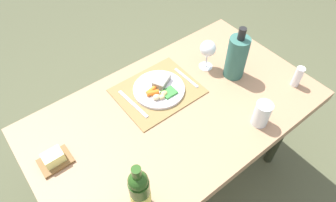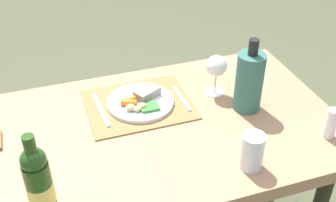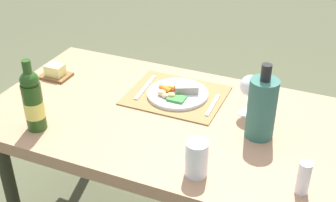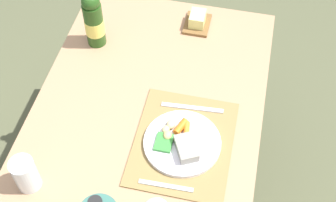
{
  "view_description": "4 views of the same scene",
  "coord_description": "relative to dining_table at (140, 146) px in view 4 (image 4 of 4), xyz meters",
  "views": [
    {
      "loc": [
        0.58,
        0.67,
        1.8
      ],
      "look_at": [
        0.05,
        0.0,
        0.81
      ],
      "focal_mm": 31.67,
      "sensor_mm": 36.0,
      "label": 1
    },
    {
      "loc": [
        0.32,
        1.15,
        1.66
      ],
      "look_at": [
        -0.07,
        0.0,
        0.81
      ],
      "focal_mm": 45.52,
      "sensor_mm": 36.0,
      "label": 2
    },
    {
      "loc": [
        -0.61,
        1.36,
        1.66
      ],
      "look_at": [
        -0.03,
        0.01,
        0.77
      ],
      "focal_mm": 47.8,
      "sensor_mm": 36.0,
      "label": 3
    },
    {
      "loc": [
        -0.82,
        -0.28,
        2.02
      ],
      "look_at": [
        0.09,
        -0.08,
        0.8
      ],
      "focal_mm": 49.59,
      "sensor_mm": 36.0,
      "label": 4
    }
  ],
  "objects": [
    {
      "name": "placemat",
      "position": [
        -0.0,
        -0.15,
        0.07
      ],
      "size": [
        0.4,
        0.32,
        0.01
      ],
      "primitive_type": "cube",
      "color": "olive",
      "rests_on": "dining_table"
    },
    {
      "name": "fork",
      "position": [
        -0.17,
        -0.13,
        0.08
      ],
      "size": [
        0.02,
        0.17,
        0.0
      ],
      "primitive_type": "cube",
      "rotation": [
        0.0,
        0.0,
        0.03
      ],
      "color": "silver",
      "rests_on": "placemat"
    },
    {
      "name": "dinner_plate",
      "position": [
        -0.01,
        -0.15,
        0.09
      ],
      "size": [
        0.26,
        0.26,
        0.05
      ],
      "color": "silver",
      "rests_on": "placemat"
    },
    {
      "name": "water_tumbler",
      "position": [
        -0.25,
        0.29,
        0.12
      ],
      "size": [
        0.07,
        0.07,
        0.13
      ],
      "color": "silver",
      "rests_on": "dining_table"
    },
    {
      "name": "butter_dish",
      "position": [
        0.57,
        -0.09,
        0.09
      ],
      "size": [
        0.13,
        0.1,
        0.06
      ],
      "color": "brown",
      "rests_on": "dining_table"
    },
    {
      "name": "wine_bottle",
      "position": [
        0.39,
        0.27,
        0.19
      ],
      "size": [
        0.07,
        0.07,
        0.28
      ],
      "color": "#254A17",
      "rests_on": "dining_table"
    },
    {
      "name": "knife",
      "position": [
        0.15,
        -0.15,
        0.08
      ],
      "size": [
        0.03,
        0.22,
        0.0
      ],
      "primitive_type": "cube",
      "rotation": [
        0.0,
        0.0,
        0.07
      ],
      "color": "silver",
      "rests_on": "placemat"
    },
    {
      "name": "dining_table",
      "position": [
        0.0,
        0.0,
        0.0
      ],
      "size": [
        1.39,
        0.8,
        0.7
      ],
      "color": "#A67C59",
      "rests_on": "ground_plane"
    }
  ]
}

